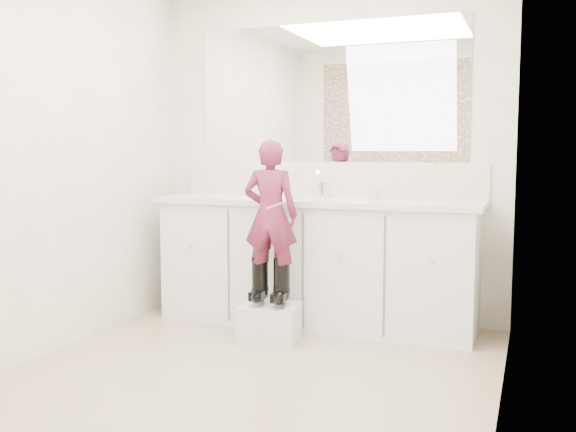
% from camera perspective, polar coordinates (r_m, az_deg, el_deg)
% --- Properties ---
extents(floor, '(3.00, 3.00, 0.00)m').
position_cam_1_polar(floor, '(3.55, -4.05, -14.34)').
color(floor, '#8B765B').
rests_on(floor, ground).
extents(wall_back, '(2.60, 0.00, 2.60)m').
position_cam_1_polar(wall_back, '(4.73, 3.63, 5.54)').
color(wall_back, beige).
rests_on(wall_back, floor).
extents(wall_front, '(2.60, 0.00, 2.60)m').
position_cam_1_polar(wall_front, '(2.08, -22.26, 4.81)').
color(wall_front, beige).
rests_on(wall_front, floor).
extents(wall_left, '(0.00, 3.00, 3.00)m').
position_cam_1_polar(wall_left, '(4.06, -21.09, 5.13)').
color(wall_left, beige).
rests_on(wall_left, floor).
extents(wall_right, '(0.00, 3.00, 3.00)m').
position_cam_1_polar(wall_right, '(3.01, 18.85, 5.11)').
color(wall_right, beige).
rests_on(wall_right, floor).
extents(vanity_cabinet, '(2.20, 0.55, 0.85)m').
position_cam_1_polar(vanity_cabinet, '(4.54, 2.52, -4.30)').
color(vanity_cabinet, silver).
rests_on(vanity_cabinet, floor).
extents(countertop, '(2.28, 0.58, 0.04)m').
position_cam_1_polar(countertop, '(4.47, 2.48, 1.30)').
color(countertop, beige).
rests_on(countertop, vanity_cabinet).
extents(backsplash, '(2.28, 0.03, 0.25)m').
position_cam_1_polar(backsplash, '(4.72, 3.56, 3.30)').
color(backsplash, beige).
rests_on(backsplash, countertop).
extents(mirror, '(2.00, 0.02, 1.00)m').
position_cam_1_polar(mirror, '(4.74, 3.62, 10.87)').
color(mirror, white).
rests_on(mirror, wall_back).
extents(dot_panel, '(2.00, 0.01, 1.20)m').
position_cam_1_polar(dot_panel, '(2.13, -22.55, 17.02)').
color(dot_panel, '#472819').
rests_on(dot_panel, wall_front).
extents(faucet, '(0.08, 0.08, 0.10)m').
position_cam_1_polar(faucet, '(4.62, 3.14, 2.31)').
color(faucet, silver).
rests_on(faucet, countertop).
extents(cup, '(0.12, 0.12, 0.09)m').
position_cam_1_polar(cup, '(4.43, 7.68, 2.03)').
color(cup, beige).
rests_on(cup, countertop).
extents(soap_bottle, '(0.10, 0.10, 0.17)m').
position_cam_1_polar(soap_bottle, '(4.50, 0.72, 2.65)').
color(soap_bottle, silver).
rests_on(soap_bottle, countertop).
extents(step_stool, '(0.40, 0.35, 0.23)m').
position_cam_1_polar(step_stool, '(4.20, -1.64, -9.44)').
color(step_stool, silver).
rests_on(step_stool, floor).
extents(boot_left, '(0.14, 0.22, 0.31)m').
position_cam_1_polar(boot_left, '(4.18, -2.50, -5.70)').
color(boot_left, black).
rests_on(boot_left, step_stool).
extents(boot_right, '(0.14, 0.22, 0.31)m').
position_cam_1_polar(boot_right, '(4.12, -0.58, -5.86)').
color(boot_right, black).
rests_on(boot_right, step_stool).
extents(toddler, '(0.38, 0.27, 0.96)m').
position_cam_1_polar(toddler, '(4.09, -1.56, 0.09)').
color(toddler, '#A43258').
rests_on(toddler, step_stool).
extents(toothbrush, '(0.14, 0.03, 0.06)m').
position_cam_1_polar(toothbrush, '(3.98, -1.08, 0.96)').
color(toothbrush, '#F05D90').
rests_on(toothbrush, toddler).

